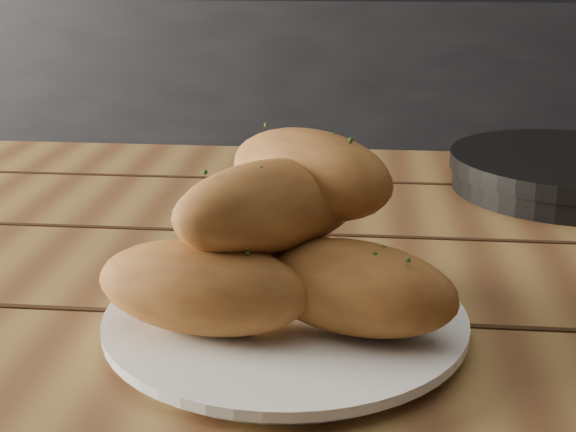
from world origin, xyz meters
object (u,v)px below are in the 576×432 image
object	(u,v)px
plate	(286,322)
bread_rolls	(284,240)
table	(369,368)
skillet	(570,172)

from	to	relation	value
plate	bread_rolls	world-z (taller)	bread_rolls
table	skillet	distance (m)	0.40
plate	skillet	size ratio (longest dim) A/B	0.68
table	plate	size ratio (longest dim) A/B	4.96
plate	bread_rolls	bearing A→B (deg)	117.07
bread_rolls	table	bearing A→B (deg)	60.09
plate	bread_rolls	size ratio (longest dim) A/B	1.00
skillet	plate	bearing A→B (deg)	-126.77
table	skillet	bearing A→B (deg)	50.19
table	bread_rolls	size ratio (longest dim) A/B	4.98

